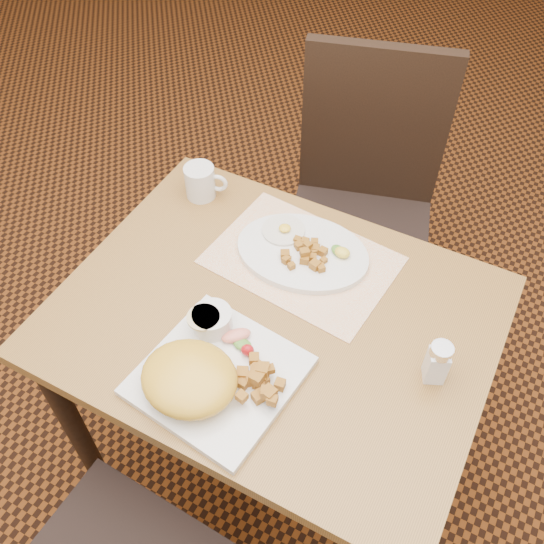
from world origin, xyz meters
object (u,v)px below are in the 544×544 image
Objects in this scene: table at (274,343)px; coffee_mug at (201,182)px; chair_far at (363,198)px; plate_oval at (302,252)px; salt_shaker at (437,362)px; plate_square at (219,376)px.

coffee_mug is at bearing 143.48° from table.
chair_far is 0.56m from coffee_mug.
chair_far is at bearing 93.25° from table.
salt_shaker is (0.36, -0.17, 0.04)m from plate_oval.
chair_far is at bearing 91.07° from plate_square.
plate_square is at bearing -90.37° from plate_oval.
table is at bearing -178.49° from salt_shaker.
chair_far is at bearing 53.85° from coffee_mug.
plate_square reaches higher than table.
chair_far is 9.20× the size of coffee_mug.
table is 0.22m from plate_square.
plate_oval is (-0.02, 0.18, 0.12)m from table.
plate_oval is 0.40m from salt_shaker.
salt_shaker is at bearing -19.29° from coffee_mug.
plate_square is 2.80× the size of salt_shaker.
plate_oval is 0.32m from coffee_mug.
plate_oval reaches higher than plate_square.
chair_far is (-0.04, 0.65, -0.10)m from table.
salt_shaker is at bearing 1.51° from table.
plate_oval is at bearing 89.63° from plate_square.
coffee_mug is (-0.29, -0.40, 0.25)m from chair_far.
chair_far is 0.52m from plate_oval.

